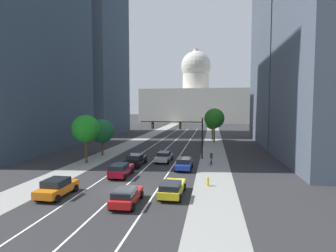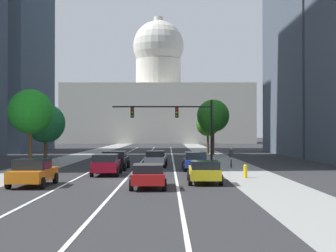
{
  "view_description": "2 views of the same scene",
  "coord_description": "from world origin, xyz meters",
  "px_view_note": "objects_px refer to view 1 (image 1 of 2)",
  "views": [
    {
      "loc": [
        8.26,
        -23.62,
        7.74
      ],
      "look_at": [
        2.02,
        14.67,
        4.96
      ],
      "focal_mm": 29.14,
      "sensor_mm": 36.0,
      "label": 1
    },
    {
      "loc": [
        2.73,
        -30.88,
        3.06
      ],
      "look_at": [
        2.95,
        24.33,
        3.72
      ],
      "focal_mm": 53.94,
      "sensor_mm": 36.0,
      "label": 2
    }
  ],
  "objects_px": {
    "car_red": "(126,196)",
    "street_tree_near_right": "(214,118)",
    "car_blue": "(184,163)",
    "cyclist": "(211,158)",
    "car_orange": "(57,187)",
    "car_yellow": "(172,188)",
    "car_black": "(135,160)",
    "street_tree_mid_right": "(212,122)",
    "traffic_signal_mast": "(181,129)",
    "car_silver": "(164,157)",
    "fire_hydrant": "(208,181)",
    "street_tree_mid_left": "(102,131)",
    "capitol_building": "(196,100)",
    "car_crimson": "(121,170)",
    "street_tree_near_left": "(86,129)"
  },
  "relations": [
    {
      "from": "car_yellow",
      "to": "street_tree_near_right",
      "type": "height_order",
      "value": "street_tree_near_right"
    },
    {
      "from": "cyclist",
      "to": "car_blue",
      "type": "bearing_deg",
      "value": 142.7
    },
    {
      "from": "street_tree_mid_right",
      "to": "car_silver",
      "type": "bearing_deg",
      "value": -104.49
    },
    {
      "from": "street_tree_near_right",
      "to": "traffic_signal_mast",
      "type": "bearing_deg",
      "value": -104.71
    },
    {
      "from": "car_crimson",
      "to": "street_tree_mid_left",
      "type": "height_order",
      "value": "street_tree_mid_left"
    },
    {
      "from": "car_silver",
      "to": "car_crimson",
      "type": "relative_size",
      "value": 0.99
    },
    {
      "from": "capitol_building",
      "to": "cyclist",
      "type": "height_order",
      "value": "capitol_building"
    },
    {
      "from": "cyclist",
      "to": "street_tree_mid_right",
      "type": "relative_size",
      "value": 0.3
    },
    {
      "from": "car_black",
      "to": "traffic_signal_mast",
      "type": "distance_m",
      "value": 8.82
    },
    {
      "from": "car_red",
      "to": "street_tree_near_right",
      "type": "distance_m",
      "value": 39.94
    },
    {
      "from": "capitol_building",
      "to": "car_silver",
      "type": "distance_m",
      "value": 99.19
    },
    {
      "from": "car_silver",
      "to": "car_black",
      "type": "height_order",
      "value": "car_black"
    },
    {
      "from": "car_silver",
      "to": "fire_hydrant",
      "type": "relative_size",
      "value": 4.87
    },
    {
      "from": "car_yellow",
      "to": "car_red",
      "type": "bearing_deg",
      "value": 129.52
    },
    {
      "from": "street_tree_mid_right",
      "to": "traffic_signal_mast",
      "type": "bearing_deg",
      "value": -101.46
    },
    {
      "from": "car_yellow",
      "to": "car_black",
      "type": "relative_size",
      "value": 0.98
    },
    {
      "from": "car_orange",
      "to": "cyclist",
      "type": "bearing_deg",
      "value": -39.74
    },
    {
      "from": "car_blue",
      "to": "car_red",
      "type": "height_order",
      "value": "car_blue"
    },
    {
      "from": "car_orange",
      "to": "street_tree_mid_right",
      "type": "xyz_separation_m",
      "value": [
        13.17,
        41.67,
        3.3
      ]
    },
    {
      "from": "car_blue",
      "to": "cyclist",
      "type": "xyz_separation_m",
      "value": [
        3.3,
        3.62,
        0.08
      ]
    },
    {
      "from": "car_red",
      "to": "street_tree_near_right",
      "type": "relative_size",
      "value": 0.59
    },
    {
      "from": "capitol_building",
      "to": "traffic_signal_mast",
      "type": "bearing_deg",
      "value": -87.8
    },
    {
      "from": "capitol_building",
      "to": "street_tree_near_left",
      "type": "height_order",
      "value": "capitol_building"
    },
    {
      "from": "capitol_building",
      "to": "car_crimson",
      "type": "distance_m",
      "value": 107.98
    },
    {
      "from": "car_orange",
      "to": "cyclist",
      "type": "xyz_separation_m",
      "value": [
        13.1,
        15.29,
        0.06
      ]
    },
    {
      "from": "car_orange",
      "to": "street_tree_mid_left",
      "type": "height_order",
      "value": "street_tree_mid_left"
    },
    {
      "from": "capitol_building",
      "to": "car_red",
      "type": "xyz_separation_m",
      "value": [
        1.64,
        -115.58,
        -10.33
      ]
    },
    {
      "from": "car_orange",
      "to": "capitol_building",
      "type": "bearing_deg",
      "value": -1.6
    },
    {
      "from": "cyclist",
      "to": "street_tree_mid_right",
      "type": "xyz_separation_m",
      "value": [
        0.08,
        26.39,
        3.25
      ]
    },
    {
      "from": "capitol_building",
      "to": "traffic_signal_mast",
      "type": "relative_size",
      "value": 5.47
    },
    {
      "from": "car_yellow",
      "to": "street_tree_near_right",
      "type": "xyz_separation_m",
      "value": [
        3.8,
        36.47,
        4.47
      ]
    },
    {
      "from": "car_orange",
      "to": "car_red",
      "type": "xyz_separation_m",
      "value": [
        6.53,
        -0.98,
        -0.08
      ]
    },
    {
      "from": "car_blue",
      "to": "fire_hydrant",
      "type": "bearing_deg",
      "value": -155.31
    },
    {
      "from": "street_tree_near_left",
      "to": "cyclist",
      "type": "bearing_deg",
      "value": 6.53
    },
    {
      "from": "street_tree_mid_left",
      "to": "car_orange",
      "type": "bearing_deg",
      "value": -78.35
    },
    {
      "from": "car_orange",
      "to": "traffic_signal_mast",
      "type": "bearing_deg",
      "value": -23.45
    },
    {
      "from": "car_crimson",
      "to": "street_tree_mid_right",
      "type": "height_order",
      "value": "street_tree_mid_right"
    },
    {
      "from": "car_blue",
      "to": "car_yellow",
      "type": "xyz_separation_m",
      "value": [
        -0.0,
        -10.05,
        -0.05
      ]
    },
    {
      "from": "car_blue",
      "to": "car_silver",
      "type": "xyz_separation_m",
      "value": [
        -3.26,
        4.3,
        -0.04
      ]
    },
    {
      "from": "street_tree_mid_right",
      "to": "fire_hydrant",
      "type": "bearing_deg",
      "value": -90.61
    },
    {
      "from": "traffic_signal_mast",
      "to": "fire_hydrant",
      "type": "distance_m",
      "value": 14.96
    },
    {
      "from": "car_black",
      "to": "fire_hydrant",
      "type": "distance_m",
      "value": 12.28
    },
    {
      "from": "traffic_signal_mast",
      "to": "street_tree_mid_left",
      "type": "bearing_deg",
      "value": 178.37
    },
    {
      "from": "car_orange",
      "to": "car_black",
      "type": "height_order",
      "value": "car_orange"
    },
    {
      "from": "street_tree_near_right",
      "to": "car_crimson",
      "type": "bearing_deg",
      "value": -108.43
    },
    {
      "from": "car_yellow",
      "to": "fire_hydrant",
      "type": "height_order",
      "value": "car_yellow"
    },
    {
      "from": "street_tree_near_left",
      "to": "fire_hydrant",
      "type": "bearing_deg",
      "value": -26.26
    },
    {
      "from": "car_crimson",
      "to": "cyclist",
      "type": "relative_size",
      "value": 2.59
    },
    {
      "from": "capitol_building",
      "to": "street_tree_mid_right",
      "type": "height_order",
      "value": "capitol_building"
    },
    {
      "from": "street_tree_near_right",
      "to": "street_tree_near_left",
      "type": "xyz_separation_m",
      "value": [
        -17.39,
        -24.73,
        -0.46
      ]
    }
  ]
}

